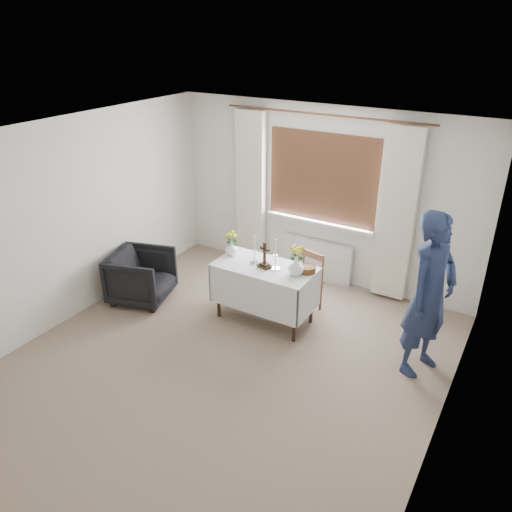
{
  "coord_description": "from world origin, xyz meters",
  "views": [
    {
      "loc": [
        2.61,
        -3.67,
        3.5
      ],
      "look_at": [
        -0.08,
        0.85,
        0.98
      ],
      "focal_mm": 35.0,
      "sensor_mm": 36.0,
      "label": 1
    }
  ],
  "objects_px": {
    "wooden_cross": "(265,255)",
    "flower_vase_right": "(296,267)",
    "armchair": "(141,276)",
    "wooden_chair": "(304,283)",
    "person": "(430,295)",
    "flower_vase_left": "(232,249)",
    "altar_table": "(265,293)"
  },
  "relations": [
    {
      "from": "wooden_cross",
      "to": "flower_vase_right",
      "type": "xyz_separation_m",
      "value": [
        0.41,
        0.03,
        -0.07
      ]
    },
    {
      "from": "armchair",
      "to": "wooden_chair",
      "type": "bearing_deg",
      "value": -83.24
    },
    {
      "from": "person",
      "to": "flower_vase_right",
      "type": "height_order",
      "value": "person"
    },
    {
      "from": "wooden_cross",
      "to": "flower_vase_left",
      "type": "bearing_deg",
      "value": -177.29
    },
    {
      "from": "altar_table",
      "to": "wooden_cross",
      "type": "relative_size",
      "value": 3.76
    },
    {
      "from": "altar_table",
      "to": "flower_vase_left",
      "type": "xyz_separation_m",
      "value": [
        -0.53,
        0.07,
        0.47
      ]
    },
    {
      "from": "person",
      "to": "wooden_cross",
      "type": "relative_size",
      "value": 5.55
    },
    {
      "from": "armchair",
      "to": "wooden_cross",
      "type": "xyz_separation_m",
      "value": [
        1.7,
        0.38,
        0.58
      ]
    },
    {
      "from": "altar_table",
      "to": "person",
      "type": "distance_m",
      "value": 2.02
    },
    {
      "from": "wooden_cross",
      "to": "flower_vase_right",
      "type": "relative_size",
      "value": 1.69
    },
    {
      "from": "person",
      "to": "wooden_cross",
      "type": "xyz_separation_m",
      "value": [
        -1.93,
        -0.06,
        0.01
      ]
    },
    {
      "from": "armchair",
      "to": "person",
      "type": "height_order",
      "value": "person"
    },
    {
      "from": "armchair",
      "to": "flower_vase_right",
      "type": "relative_size",
      "value": 3.92
    },
    {
      "from": "altar_table",
      "to": "flower_vase_left",
      "type": "relative_size",
      "value": 7.35
    },
    {
      "from": "armchair",
      "to": "flower_vase_right",
      "type": "height_order",
      "value": "flower_vase_right"
    },
    {
      "from": "armchair",
      "to": "person",
      "type": "distance_m",
      "value": 3.7
    },
    {
      "from": "wooden_chair",
      "to": "altar_table",
      "type": "bearing_deg",
      "value": -110.21
    },
    {
      "from": "wooden_chair",
      "to": "person",
      "type": "relative_size",
      "value": 0.44
    },
    {
      "from": "flower_vase_right",
      "to": "wooden_cross",
      "type": "bearing_deg",
      "value": -175.86
    },
    {
      "from": "flower_vase_right",
      "to": "altar_table",
      "type": "bearing_deg",
      "value": -179.62
    },
    {
      "from": "armchair",
      "to": "person",
      "type": "relative_size",
      "value": 0.42
    },
    {
      "from": "flower_vase_left",
      "to": "wooden_chair",
      "type": "bearing_deg",
      "value": 24.99
    },
    {
      "from": "person",
      "to": "flower_vase_left",
      "type": "xyz_separation_m",
      "value": [
        -2.47,
        0.04,
        -0.07
      ]
    },
    {
      "from": "wooden_cross",
      "to": "person",
      "type": "bearing_deg",
      "value": 14.65
    },
    {
      "from": "armchair",
      "to": "wooden_cross",
      "type": "bearing_deg",
      "value": -94.13
    },
    {
      "from": "wooden_chair",
      "to": "wooden_cross",
      "type": "relative_size",
      "value": 2.42
    },
    {
      "from": "wooden_cross",
      "to": "flower_vase_right",
      "type": "distance_m",
      "value": 0.42
    },
    {
      "from": "wooden_cross",
      "to": "flower_vase_left",
      "type": "height_order",
      "value": "wooden_cross"
    },
    {
      "from": "wooden_cross",
      "to": "flower_vase_left",
      "type": "distance_m",
      "value": 0.55
    },
    {
      "from": "wooden_chair",
      "to": "flower_vase_left",
      "type": "distance_m",
      "value": 1.04
    },
    {
      "from": "person",
      "to": "flower_vase_left",
      "type": "bearing_deg",
      "value": 109.95
    },
    {
      "from": "wooden_chair",
      "to": "flower_vase_left",
      "type": "bearing_deg",
      "value": -140.46
    }
  ]
}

